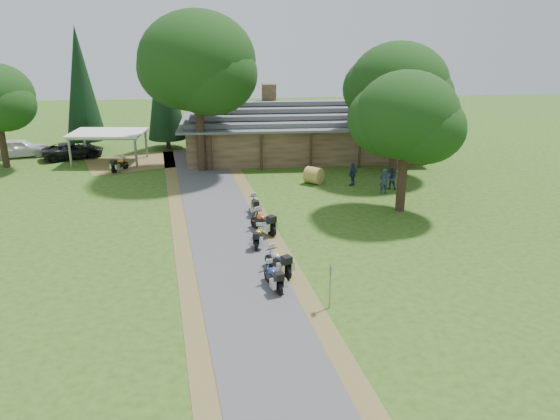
{
  "coord_description": "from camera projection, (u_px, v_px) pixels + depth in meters",
  "views": [
    {
      "loc": [
        -0.16,
        -23.1,
        11.85
      ],
      "look_at": [
        2.28,
        5.34,
        1.6
      ],
      "focal_mm": 35.0,
      "sensor_mm": 36.0,
      "label": 1
    }
  ],
  "objects": [
    {
      "name": "driveway",
      "position": [
        231.0,
        248.0,
        29.39
      ],
      "size": [
        51.95,
        51.95,
        0.0
      ],
      "primitive_type": "plane",
      "rotation": [
        0.0,
        0.0,
        0.14
      ],
      "color": "#4F4F52",
      "rests_on": "ground"
    },
    {
      "name": "oak_lodge_right",
      "position": [
        397.0,
        102.0,
        41.49
      ],
      "size": [
        7.55,
        7.55,
        11.08
      ],
      "primitive_type": null,
      "color": "#113510",
      "rests_on": "ground"
    },
    {
      "name": "motorcycle_row_e",
      "position": [
        255.0,
        204.0,
        34.3
      ],
      "size": [
        0.73,
        1.78,
        1.19
      ],
      "primitive_type": null,
      "rotation": [
        0.0,
        0.0,
        1.67
      ],
      "color": "black",
      "rests_on": "ground"
    },
    {
      "name": "oak_driveway",
      "position": [
        405.0,
        134.0,
        33.36
      ],
      "size": [
        6.34,
        6.34,
        9.86
      ],
      "primitive_type": null,
      "color": "#113510",
      "rests_on": "ground"
    },
    {
      "name": "cedar_near",
      "position": [
        164.0,
        86.0,
        49.41
      ],
      "size": [
        3.55,
        3.55,
        11.53
      ],
      "primitive_type": "cone",
      "color": "black",
      "rests_on": "ground"
    },
    {
      "name": "motorcycle_row_b",
      "position": [
        278.0,
        260.0,
        26.31
      ],
      "size": [
        1.48,
        2.0,
        1.32
      ],
      "primitive_type": null,
      "rotation": [
        0.0,
        0.0,
        2.07
      ],
      "color": "#A5A6AC",
      "rests_on": "ground"
    },
    {
      "name": "motorcycle_carport_a",
      "position": [
        120.0,
        164.0,
        43.57
      ],
      "size": [
        1.32,
        1.84,
        1.21
      ],
      "primitive_type": null,
      "rotation": [
        0.0,
        0.0,
        1.1
      ],
      "color": "gold",
      "rests_on": "ground"
    },
    {
      "name": "ground",
      "position": [
        241.0,
        281.0,
        25.68
      ],
      "size": [
        120.0,
        120.0,
        0.0
      ],
      "primitive_type": "plane",
      "color": "#2C4A14",
      "rests_on": "ground"
    },
    {
      "name": "carport",
      "position": [
        109.0,
        147.0,
        46.03
      ],
      "size": [
        6.37,
        4.58,
        2.6
      ],
      "primitive_type": null,
      "rotation": [
        0.0,
        0.0,
        -0.1
      ],
      "color": "white",
      "rests_on": "ground"
    },
    {
      "name": "cedar_far",
      "position": [
        81.0,
        89.0,
        49.09
      ],
      "size": [
        3.52,
        3.52,
        11.04
      ],
      "primitive_type": "cone",
      "color": "black",
      "rests_on": "ground"
    },
    {
      "name": "motorcycle_row_a",
      "position": [
        273.0,
        276.0,
        24.87
      ],
      "size": [
        1.1,
        1.87,
        1.22
      ],
      "primitive_type": null,
      "rotation": [
        0.0,
        0.0,
        1.88
      ],
      "color": "#1C3597",
      "rests_on": "ground"
    },
    {
      "name": "motorcycle_row_c",
      "position": [
        258.0,
        236.0,
        29.47
      ],
      "size": [
        0.84,
        1.73,
        1.13
      ],
      "primitive_type": null,
      "rotation": [
        0.0,
        0.0,
        1.38
      ],
      "color": "#DFB806",
      "rests_on": "ground"
    },
    {
      "name": "person_c",
      "position": [
        353.0,
        172.0,
        39.75
      ],
      "size": [
        0.69,
        0.7,
        2.02
      ],
      "primitive_type": "imported",
      "rotation": [
        0.0,
        0.0,
        3.95
      ],
      "color": "navy",
      "rests_on": "ground"
    },
    {
      "name": "car_white_sedan",
      "position": [
        19.0,
        146.0,
        47.85
      ],
      "size": [
        3.86,
        6.47,
        2.02
      ],
      "primitive_type": "imported",
      "rotation": [
        0.0,
        0.0,
        1.8
      ],
      "color": "white",
      "rests_on": "ground"
    },
    {
      "name": "motorcycle_row_d",
      "position": [
        263.0,
        221.0,
        31.26
      ],
      "size": [
        1.67,
        2.03,
        1.38
      ],
      "primitive_type": null,
      "rotation": [
        0.0,
        0.0,
        2.17
      ],
      "color": "#B75018",
      "rests_on": "ground"
    },
    {
      "name": "car_dark_suv",
      "position": [
        72.0,
        146.0,
        47.4
      ],
      "size": [
        4.27,
        5.92,
        2.09
      ],
      "primitive_type": "imported",
      "rotation": [
        0.0,
        0.0,
        1.97
      ],
      "color": "black",
      "rests_on": "ground"
    },
    {
      "name": "sign_post",
      "position": [
        330.0,
        286.0,
        23.02
      ],
      "size": [
        0.38,
        0.06,
        2.1
      ],
      "primitive_type": null,
      "color": "gray",
      "rests_on": "ground"
    },
    {
      "name": "hay_bale",
      "position": [
        314.0,
        175.0,
        40.41
      ],
      "size": [
        1.65,
        1.67,
        1.23
      ],
      "primitive_type": "cylinder",
      "rotation": [
        1.57,
        0.0,
        0.9
      ],
      "color": "olive",
      "rests_on": "ground"
    },
    {
      "name": "person_a",
      "position": [
        384.0,
        179.0,
        38.05
      ],
      "size": [
        0.59,
        0.43,
        2.08
      ],
      "primitive_type": "imported",
      "rotation": [
        0.0,
        0.0,
        3.15
      ],
      "color": "navy",
      "rests_on": "ground"
    },
    {
      "name": "person_b",
      "position": [
        391.0,
        176.0,
        38.99
      ],
      "size": [
        0.63,
        0.52,
        1.94
      ],
      "primitive_type": "imported",
      "rotation": [
        0.0,
        0.0,
        2.89
      ],
      "color": "navy",
      "rests_on": "ground"
    },
    {
      "name": "oak_lodge_left",
      "position": [
        198.0,
        83.0,
        41.61
      ],
      "size": [
        8.9,
        8.9,
        13.8
      ],
      "primitive_type": null,
      "color": "#113510",
      "rests_on": "ground"
    },
    {
      "name": "lodge",
      "position": [
        304.0,
        128.0,
        47.84
      ],
      "size": [
        21.4,
        9.4,
        4.9
      ],
      "primitive_type": null,
      "color": "brown",
      "rests_on": "ground"
    }
  ]
}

